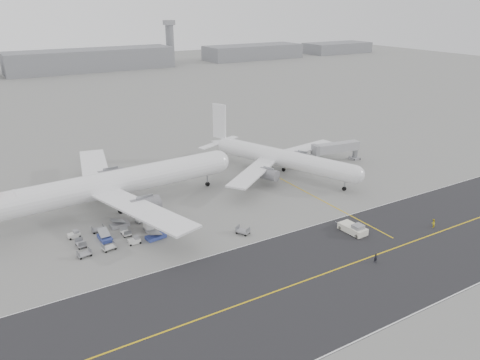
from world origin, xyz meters
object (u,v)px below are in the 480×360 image
pushback_tug (353,229)px  ground_crew_b (433,223)px  control_tower (170,41)px  airliner_a (115,183)px  jet_bridge (337,148)px  ground_crew_a (376,258)px  airliner_b (279,158)px

pushback_tug → ground_crew_b: size_ratio=4.10×
control_tower → airliner_a: size_ratio=0.51×
jet_bridge → ground_crew_a: bearing=-116.2°
control_tower → ground_crew_b: bearing=-101.9°
airliner_b → ground_crew_b: airliner_b is taller
control_tower → ground_crew_b: (-59.08, -280.84, -15.28)m
airliner_a → pushback_tug: bearing=-137.2°
control_tower → pushback_tug: (-75.31, -273.97, -15.32)m
control_tower → airliner_b: size_ratio=0.67×
jet_bridge → airliner_a: bearing=-172.7°
airliner_a → pushback_tug: (38.40, -37.43, -5.14)m
control_tower → ground_crew_a: control_tower is taller
airliner_a → ground_crew_b: (54.63, -44.31, -5.10)m
control_tower → airliner_b: bearing=-106.1°
airliner_b → airliner_a: bearing=156.6°
airliner_b → control_tower: bearing=51.8°
airliner_a → airliner_b: (45.23, -1.05, -1.17)m
pushback_tug → airliner_b: bearing=75.5°
ground_crew_b → pushback_tug: bearing=-37.2°
airliner_b → pushback_tug: airliner_b is taller
airliner_a → ground_crew_a: bearing=-148.1°
pushback_tug → ground_crew_b: pushback_tug is taller
control_tower → airliner_b: 247.52m
pushback_tug → ground_crew_a: size_ratio=4.34×
ground_crew_a → ground_crew_b: bearing=22.7°
jet_bridge → ground_crew_b: bearing=-96.5°
pushback_tug → ground_crew_a: pushback_tug is taller
airliner_b → ground_crew_a: airliner_b is taller
airliner_a → ground_crew_b: 70.52m
airliner_a → jet_bridge: size_ratio=3.80×
jet_bridge → ground_crew_b: 44.86m
airliner_a → airliner_b: 45.26m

